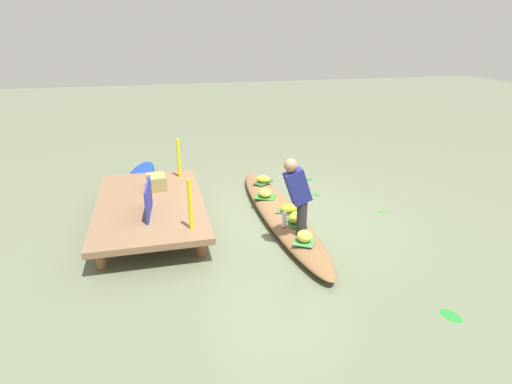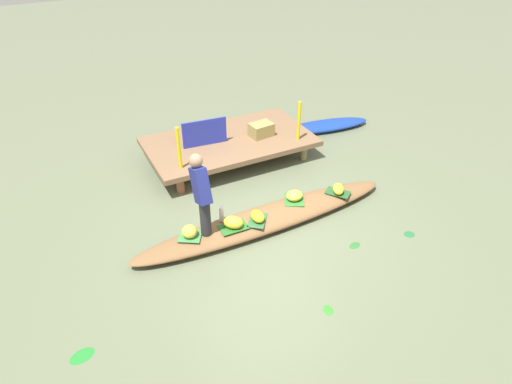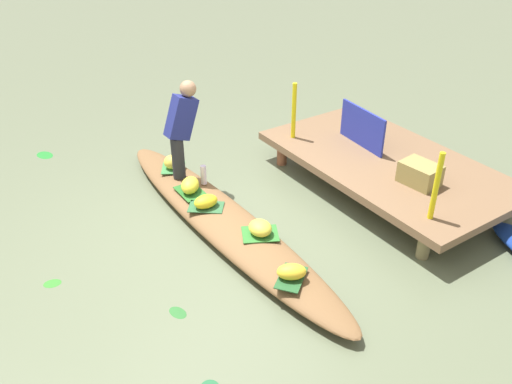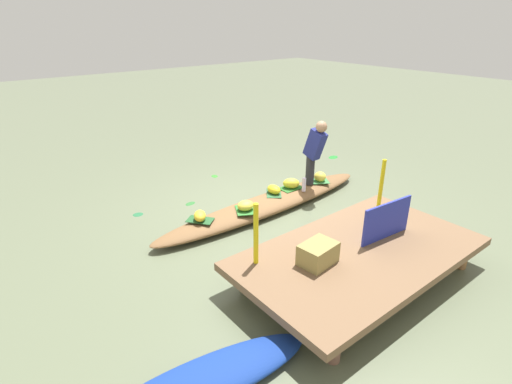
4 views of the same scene
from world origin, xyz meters
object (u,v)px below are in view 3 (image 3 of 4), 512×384
at_px(vendor_boat, 223,221).
at_px(banana_bunch_4, 206,201).
at_px(banana_bunch_3, 190,185).
at_px(market_banner, 362,128).
at_px(banana_bunch_2, 292,272).
at_px(banana_bunch_1, 260,228).
at_px(produce_crate, 420,174).
at_px(water_bottle, 204,175).
at_px(vendor_person, 181,125).
at_px(banana_bunch_0, 173,162).

relative_size(vendor_boat, banana_bunch_4, 15.53).
distance_m(banana_bunch_3, market_banner, 2.40).
relative_size(banana_bunch_2, banana_bunch_4, 1.00).
bearing_deg(banana_bunch_1, produce_crate, 78.01).
distance_m(vendor_boat, water_bottle, 0.76).
height_order(water_bottle, produce_crate, produce_crate).
distance_m(banana_bunch_1, market_banner, 2.26).
xyz_separation_m(banana_bunch_3, vendor_person, (-0.41, 0.14, 0.60)).
height_order(banana_bunch_4, vendor_person, vendor_person).
height_order(vendor_person, market_banner, vendor_person).
bearing_deg(vendor_person, banana_bunch_4, -10.71).
bearing_deg(banana_bunch_1, banana_bunch_2, -11.71).
relative_size(banana_bunch_3, produce_crate, 0.68).
relative_size(banana_bunch_0, banana_bunch_4, 0.81).
distance_m(banana_bunch_4, water_bottle, 0.55).
xyz_separation_m(banana_bunch_0, banana_bunch_3, (0.66, -0.10, 0.00)).
distance_m(banana_bunch_1, vendor_person, 1.73).
distance_m(banana_bunch_2, vendor_person, 2.46).
xyz_separation_m(vendor_boat, banana_bunch_4, (-0.21, -0.10, 0.19)).
relative_size(banana_bunch_1, banana_bunch_4, 0.96).
distance_m(vendor_boat, banana_bunch_2, 1.36).
xyz_separation_m(banana_bunch_3, market_banner, (0.49, 2.32, 0.36)).
xyz_separation_m(banana_bunch_1, banana_bunch_2, (0.76, -0.16, -0.00)).
bearing_deg(vendor_person, market_banner, 67.53).
distance_m(banana_bunch_1, banana_bunch_2, 0.78).
bearing_deg(banana_bunch_4, water_bottle, 153.17).
xyz_separation_m(banana_bunch_1, banana_bunch_4, (-0.79, -0.22, -0.00)).
bearing_deg(water_bottle, banana_bunch_4, -26.83).
height_order(banana_bunch_2, vendor_person, vendor_person).
distance_m(water_bottle, market_banner, 2.18).
relative_size(banana_bunch_3, banana_bunch_4, 1.05).
relative_size(banana_bunch_4, water_bottle, 1.15).
height_order(banana_bunch_2, produce_crate, produce_crate).
height_order(banana_bunch_0, banana_bunch_3, banana_bunch_3).
xyz_separation_m(banana_bunch_2, banana_bunch_3, (-1.96, -0.05, 0.02)).
bearing_deg(water_bottle, banana_bunch_1, -1.33).
xyz_separation_m(banana_bunch_0, produce_crate, (2.28, 2.08, 0.23)).
bearing_deg(vendor_person, banana_bunch_2, -2.26).
distance_m(vendor_boat, produce_crate, 2.36).
bearing_deg(vendor_boat, banana_bunch_3, -173.56).
distance_m(banana_bunch_1, banana_bunch_4, 0.82).
height_order(vendor_boat, produce_crate, produce_crate).
relative_size(banana_bunch_1, vendor_person, 0.22).
bearing_deg(vendor_person, banana_bunch_3, -18.96).
relative_size(banana_bunch_3, water_bottle, 1.20).
relative_size(banana_bunch_4, market_banner, 0.34).
bearing_deg(banana_bunch_4, banana_bunch_1, 15.46).
bearing_deg(water_bottle, banana_bunch_0, -166.13).
height_order(banana_bunch_3, produce_crate, produce_crate).
bearing_deg(banana_bunch_3, banana_bunch_1, 9.78).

